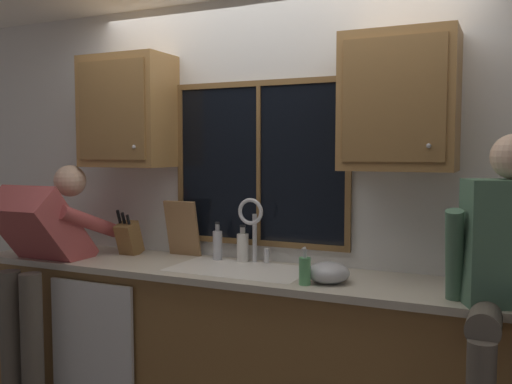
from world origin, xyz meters
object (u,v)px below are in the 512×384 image
at_px(knife_block, 129,238).
at_px(cutting_board, 182,229).
at_px(person_sitting_on_counter, 510,269).
at_px(bottle_tall_clear, 218,244).
at_px(person_standing, 41,257).
at_px(mixing_bowl, 328,273).
at_px(soap_dispenser, 305,270).
at_px(bottle_green_glass, 243,247).

height_order(knife_block, cutting_board, cutting_board).
relative_size(person_sitting_on_counter, cutting_board, 3.42).
relative_size(knife_block, bottle_tall_clear, 1.34).
distance_m(person_standing, knife_block, 0.55).
xyz_separation_m(mixing_bowl, bottle_tall_clear, (-0.81, 0.28, 0.05)).
relative_size(cutting_board, mixing_bowl, 1.64).
height_order(person_sitting_on_counter, bottle_tall_clear, person_sitting_on_counter).
bearing_deg(cutting_board, knife_block, -162.48).
height_order(cutting_board, soap_dispenser, cutting_board).
xyz_separation_m(soap_dispenser, bottle_tall_clear, (-0.72, 0.39, 0.02)).
bearing_deg(person_sitting_on_counter, bottle_tall_clear, 164.64).
bearing_deg(bottle_green_glass, cutting_board, 178.99).
height_order(person_standing, bottle_green_glass, person_standing).
distance_m(person_standing, cutting_board, 0.89).
distance_m(person_sitting_on_counter, mixing_bowl, 0.89).
height_order(mixing_bowl, bottle_tall_clear, bottle_tall_clear).
bearing_deg(cutting_board, soap_dispenser, -22.40).
xyz_separation_m(person_standing, cutting_board, (0.72, 0.50, 0.16)).
xyz_separation_m(mixing_bowl, bottle_green_glass, (-0.64, 0.30, 0.04)).
distance_m(cutting_board, mixing_bowl, 1.13).
relative_size(cutting_board, bottle_tall_clear, 1.54).
bearing_deg(soap_dispenser, cutting_board, 157.60).
bearing_deg(knife_block, cutting_board, 17.52).
relative_size(person_standing, bottle_green_glass, 6.61).
height_order(person_sitting_on_counter, soap_dispenser, person_sitting_on_counter).
bearing_deg(soap_dispenser, bottle_tall_clear, 151.77).
xyz_separation_m(cutting_board, soap_dispenser, (0.99, -0.41, -0.11)).
height_order(person_standing, mixing_bowl, person_standing).
bearing_deg(bottle_tall_clear, soap_dispenser, -28.23).
xyz_separation_m(person_standing, person_sitting_on_counter, (2.67, 0.02, 0.16)).
xyz_separation_m(bottle_green_glass, bottle_tall_clear, (-0.17, -0.02, 0.00)).
bearing_deg(cutting_board, person_standing, -145.16).
relative_size(knife_block, bottle_green_glass, 1.41).
bearing_deg(knife_block, soap_dispenser, -12.64).
xyz_separation_m(person_sitting_on_counter, bottle_green_glass, (-1.50, 0.47, -0.09)).
xyz_separation_m(person_standing, bottle_green_glass, (1.16, 0.49, 0.07)).
distance_m(cutting_board, bottle_tall_clear, 0.29).
bearing_deg(person_sitting_on_counter, person_standing, -179.57).
bearing_deg(soap_dispenser, bottle_green_glass, 143.89).
bearing_deg(cutting_board, person_sitting_on_counter, -13.93).
bearing_deg(bottle_tall_clear, knife_block, -172.09).
bearing_deg(bottle_green_glass, knife_block, -172.67).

